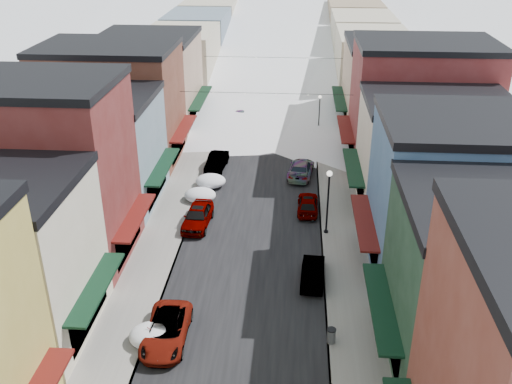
# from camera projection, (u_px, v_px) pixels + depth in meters

# --- Properties ---
(road) EXTENTS (10.00, 160.00, 0.01)m
(road) POSITION_uv_depth(u_px,v_px,m) (274.00, 96.00, 74.30)
(road) COLOR black
(road) RESTS_ON ground
(sidewalk_left) EXTENTS (3.20, 160.00, 0.15)m
(sidewalk_left) POSITION_uv_depth(u_px,v_px,m) (224.00, 95.00, 74.70)
(sidewalk_left) COLOR gray
(sidewalk_left) RESTS_ON ground
(sidewalk_right) EXTENTS (3.20, 160.00, 0.15)m
(sidewalk_right) POSITION_uv_depth(u_px,v_px,m) (325.00, 97.00, 73.84)
(sidewalk_right) COLOR gray
(sidewalk_right) RESTS_ON ground
(curb_left) EXTENTS (0.10, 160.00, 0.15)m
(curb_left) POSITION_uv_depth(u_px,v_px,m) (236.00, 95.00, 74.60)
(curb_left) COLOR slate
(curb_left) RESTS_ON ground
(curb_right) EXTENTS (0.10, 160.00, 0.15)m
(curb_right) POSITION_uv_depth(u_px,v_px,m) (313.00, 97.00, 73.94)
(curb_right) COLOR slate
(curb_right) RESTS_ON ground
(bldg_l_brick_near) EXTENTS (12.30, 8.20, 12.50)m
(bldg_l_brick_near) POSITION_uv_depth(u_px,v_px,m) (39.00, 172.00, 37.04)
(bldg_l_brick_near) COLOR maroon
(bldg_l_brick_near) RESTS_ON ground
(bldg_l_grayblue) EXTENTS (11.30, 9.20, 9.00)m
(bldg_l_grayblue) POSITION_uv_depth(u_px,v_px,m) (93.00, 149.00, 45.39)
(bldg_l_grayblue) COLOR gray
(bldg_l_grayblue) RESTS_ON ground
(bldg_l_brick_far) EXTENTS (13.30, 9.20, 11.00)m
(bldg_l_brick_far) POSITION_uv_depth(u_px,v_px,m) (113.00, 103.00, 53.09)
(bldg_l_brick_far) COLOR brown
(bldg_l_brick_far) RESTS_ON ground
(bldg_l_tan) EXTENTS (11.30, 11.20, 10.00)m
(bldg_l_tan) POSITION_uv_depth(u_px,v_px,m) (149.00, 81.00, 62.21)
(bldg_l_tan) COLOR tan
(bldg_l_tan) RESTS_ON ground
(bldg_r_green) EXTENTS (11.30, 9.20, 9.50)m
(bldg_r_green) POSITION_uv_depth(u_px,v_px,m) (498.00, 285.00, 28.33)
(bldg_r_green) COLOR #1B3A26
(bldg_r_green) RESTS_ON ground
(bldg_r_blue) EXTENTS (11.30, 9.20, 10.50)m
(bldg_r_blue) POSITION_uv_depth(u_px,v_px,m) (456.00, 196.00, 36.18)
(bldg_r_blue) COLOR #3E618C
(bldg_r_blue) RESTS_ON ground
(bldg_r_cream) EXTENTS (12.30, 9.20, 9.00)m
(bldg_r_cream) POSITION_uv_depth(u_px,v_px,m) (433.00, 154.00, 44.55)
(bldg_r_cream) COLOR beige
(bldg_r_cream) RESTS_ON ground
(bldg_r_brick_far) EXTENTS (13.30, 9.20, 11.50)m
(bldg_r_brick_far) POSITION_uv_depth(u_px,v_px,m) (420.00, 104.00, 52.03)
(bldg_r_brick_far) COLOR maroon
(bldg_r_brick_far) RESTS_ON ground
(bldg_r_tan) EXTENTS (11.30, 11.20, 9.50)m
(bldg_r_tan) POSITION_uv_depth(u_px,v_px,m) (392.00, 85.00, 61.50)
(bldg_r_tan) COLOR tan
(bldg_r_tan) RESTS_ON ground
(distant_blocks) EXTENTS (34.00, 55.00, 8.00)m
(distant_blocks) POSITION_uv_depth(u_px,v_px,m) (281.00, 32.00, 93.17)
(distant_blocks) COLOR gray
(distant_blocks) RESTS_ON ground
(overhead_cables) EXTENTS (16.40, 15.04, 0.04)m
(overhead_cables) POSITION_uv_depth(u_px,v_px,m) (270.00, 73.00, 60.38)
(overhead_cables) COLOR black
(overhead_cables) RESTS_ON ground
(car_white_suv) EXTENTS (2.40, 5.06, 1.40)m
(car_white_suv) POSITION_uv_depth(u_px,v_px,m) (166.00, 330.00, 31.43)
(car_white_suv) COLOR white
(car_white_suv) RESTS_ON ground
(car_silver_sedan) EXTENTS (2.14, 4.77, 1.59)m
(car_silver_sedan) POSITION_uv_depth(u_px,v_px,m) (198.00, 216.00, 43.17)
(car_silver_sedan) COLOR #999DA1
(car_silver_sedan) RESTS_ON ground
(car_dark_hatch) EXTENTS (1.89, 4.45, 1.43)m
(car_dark_hatch) POSITION_uv_depth(u_px,v_px,m) (217.00, 162.00, 52.83)
(car_dark_hatch) COLOR black
(car_dark_hatch) RESTS_ON ground
(car_silver_wagon) EXTENTS (2.62, 5.24, 1.46)m
(car_silver_wagon) POSITION_uv_depth(u_px,v_px,m) (239.00, 117.00, 64.50)
(car_silver_wagon) COLOR #AEB0B6
(car_silver_wagon) RESTS_ON ground
(car_green_sedan) EXTENTS (1.68, 4.19, 1.35)m
(car_green_sedan) POSITION_uv_depth(u_px,v_px,m) (313.00, 272.00, 36.59)
(car_green_sedan) COLOR black
(car_green_sedan) RESTS_ON ground
(car_gray_suv) EXTENTS (1.72, 4.09, 1.38)m
(car_gray_suv) POSITION_uv_depth(u_px,v_px,m) (308.00, 204.00, 45.25)
(car_gray_suv) COLOR #9A9CA2
(car_gray_suv) RESTS_ON ground
(car_black_sedan) EXTENTS (2.67, 5.27, 1.47)m
(car_black_sedan) POSITION_uv_depth(u_px,v_px,m) (301.00, 169.00, 51.37)
(car_black_sedan) COLOR black
(car_black_sedan) RESTS_ON ground
(car_lane_silver) EXTENTS (1.70, 4.13, 1.40)m
(car_lane_silver) POSITION_uv_depth(u_px,v_px,m) (255.00, 114.00, 65.49)
(car_lane_silver) COLOR #A8A9B0
(car_lane_silver) RESTS_ON ground
(car_lane_white) EXTENTS (2.95, 5.35, 1.42)m
(car_lane_white) POSITION_uv_depth(u_px,v_px,m) (292.00, 63.00, 87.94)
(car_lane_white) COLOR silver
(car_lane_white) RESTS_ON ground
(trash_can) EXTENTS (0.52, 0.52, 0.88)m
(trash_can) POSITION_uv_depth(u_px,v_px,m) (331.00, 335.00, 31.21)
(trash_can) COLOR slate
(trash_can) RESTS_ON sidewalk_right
(streetlamp_near) EXTENTS (0.41, 0.41, 4.97)m
(streetlamp_near) POSITION_uv_depth(u_px,v_px,m) (328.00, 194.00, 40.88)
(streetlamp_near) COLOR black
(streetlamp_near) RESTS_ON sidewalk_right
(streetlamp_far) EXTENTS (0.35, 0.35, 4.18)m
(streetlamp_far) POSITION_uv_depth(u_px,v_px,m) (319.00, 109.00, 60.30)
(streetlamp_far) COLOR black
(streetlamp_far) RESTS_ON sidewalk_right
(snow_pile_near) EXTENTS (2.53, 2.76, 1.07)m
(snow_pile_near) POSITION_uv_depth(u_px,v_px,m) (153.00, 335.00, 31.39)
(snow_pile_near) COLOR white
(snow_pile_near) RESTS_ON ground
(snow_pile_mid) EXTENTS (2.60, 2.80, 1.10)m
(snow_pile_mid) POSITION_uv_depth(u_px,v_px,m) (201.00, 195.00, 47.03)
(snow_pile_mid) COLOR white
(snow_pile_mid) RESTS_ON ground
(snow_pile_far) EXTENTS (2.61, 2.81, 1.10)m
(snow_pile_far) POSITION_uv_depth(u_px,v_px,m) (211.00, 181.00, 49.52)
(snow_pile_far) COLOR white
(snow_pile_far) RESTS_ON ground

